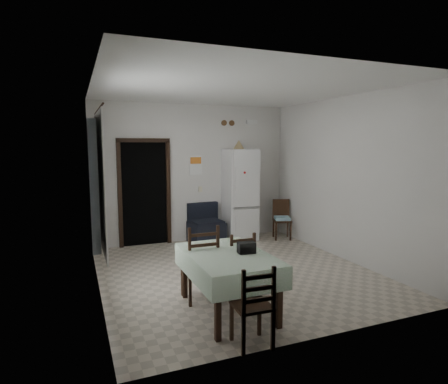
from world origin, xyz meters
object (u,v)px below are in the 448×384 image
at_px(fridge, 240,195).
at_px(dining_chair_near_head, 252,305).
at_px(navy_seat, 206,223).
at_px(dining_table, 228,283).
at_px(dining_chair_far_left, 200,262).
at_px(corner_chair, 282,220).
at_px(dining_chair_far_right, 238,263).

xyz_separation_m(fridge, dining_chair_near_head, (-1.69, -4.04, -0.54)).
bearing_deg(dining_chair_near_head, navy_seat, -100.53).
xyz_separation_m(dining_table, dining_chair_far_left, (-0.20, 0.49, 0.15)).
relative_size(corner_chair, dining_chair_far_left, 0.83).
bearing_deg(dining_chair_near_head, dining_chair_far_right, -105.88).
xyz_separation_m(dining_table, dining_chair_near_head, (-0.07, -0.82, 0.07)).
relative_size(dining_chair_far_left, dining_chair_far_right, 1.16).
distance_m(dining_table, dining_chair_near_head, 0.83).
relative_size(corner_chair, dining_table, 0.60).
relative_size(fridge, dining_table, 1.38).
bearing_deg(dining_chair_far_right, dining_table, 54.65).
height_order(dining_table, dining_chair_near_head, dining_chair_near_head).
height_order(corner_chair, dining_chair_far_right, dining_chair_far_right).
bearing_deg(dining_chair_far_left, dining_table, 112.66).
bearing_deg(fridge, dining_chair_near_head, -110.65).
distance_m(fridge, dining_table, 3.66).
distance_m(navy_seat, dining_chair_far_left, 2.92).
height_order(navy_seat, corner_chair, corner_chair).
bearing_deg(dining_chair_far_left, navy_seat, -110.38).
xyz_separation_m(fridge, dining_table, (-1.62, -3.22, -0.61)).
height_order(fridge, dining_chair_far_left, fridge).
bearing_deg(corner_chair, dining_table, -110.74).
xyz_separation_m(navy_seat, dining_chair_far_right, (-0.50, -2.76, 0.03)).
height_order(dining_chair_far_left, dining_chair_near_head, dining_chair_far_left).
bearing_deg(corner_chair, fridge, 179.53).
xyz_separation_m(corner_chair, dining_chair_far_right, (-2.14, -2.44, 0.02)).
bearing_deg(fridge, navy_seat, -177.95).
bearing_deg(dining_chair_far_left, dining_chair_near_head, 96.11).
distance_m(fridge, dining_chair_far_left, 3.31).
relative_size(navy_seat, dining_chair_near_head, 0.94).
height_order(fridge, corner_chair, fridge).
bearing_deg(fridge, dining_chair_far_right, -112.67).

